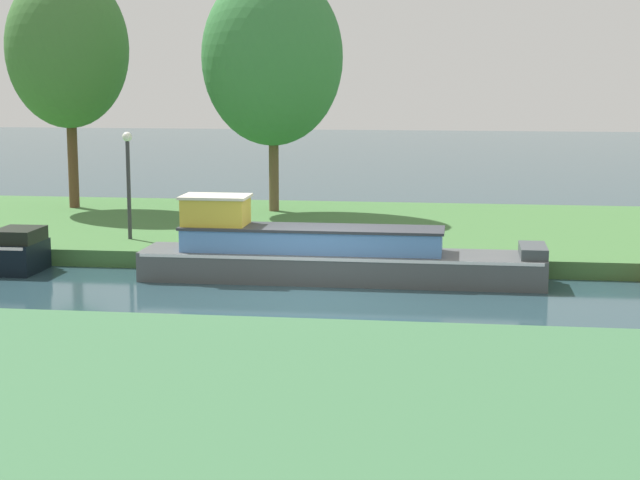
{
  "coord_description": "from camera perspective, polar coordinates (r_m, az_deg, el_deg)",
  "views": [
    {
      "loc": [
        3.12,
        -21.03,
        4.58
      ],
      "look_at": [
        0.08,
        1.2,
        0.9
      ],
      "focal_mm": 58.07,
      "sensor_mm": 36.0,
      "label": 1
    }
  ],
  "objects": [
    {
      "name": "riverbank_near",
      "position": [
        13.17,
        -6.46,
        -10.16
      ],
      "size": [
        72.0,
        10.0,
        0.4
      ],
      "primitive_type": "cube",
      "color": "#3B6B44",
      "rests_on": "ground_plane"
    },
    {
      "name": "willow_tree_centre",
      "position": [
        30.84,
        -2.66,
        10.01
      ],
      "size": [
        4.18,
        3.56,
        7.16
      ],
      "color": "brown",
      "rests_on": "riverbank_far"
    },
    {
      "name": "mooring_post_near",
      "position": [
        24.77,
        -5.86,
        0.22
      ],
      "size": [
        0.16,
        0.16,
        0.57
      ],
      "primitive_type": "cylinder",
      "color": "brown",
      "rests_on": "riverbank_far"
    },
    {
      "name": "lamp_post",
      "position": [
        26.22,
        -10.52,
        3.75
      ],
      "size": [
        0.24,
        0.24,
        2.69
      ],
      "color": "#333338",
      "rests_on": "riverbank_far"
    },
    {
      "name": "slate_barge",
      "position": [
        22.77,
        0.4,
        -0.81
      ],
      "size": [
        8.85,
        1.56,
        1.85
      ],
      "color": "#4B4F50",
      "rests_on": "ground_plane"
    },
    {
      "name": "willow_tree_left",
      "position": [
        32.55,
        -13.76,
        10.19
      ],
      "size": [
        3.72,
        3.42,
        7.24
      ],
      "color": "brown",
      "rests_on": "riverbank_far"
    },
    {
      "name": "ground_plane",
      "position": [
        21.74,
        -0.63,
        -2.84
      ],
      "size": [
        120.0,
        120.0,
        0.0
      ],
      "primitive_type": "plane",
      "color": "#254048"
    },
    {
      "name": "riverbank_far",
      "position": [
        28.54,
        1.43,
        0.48
      ],
      "size": [
        72.0,
        10.0,
        0.4
      ],
      "primitive_type": "cube",
      "color": "#406F38",
      "rests_on": "ground_plane"
    }
  ]
}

